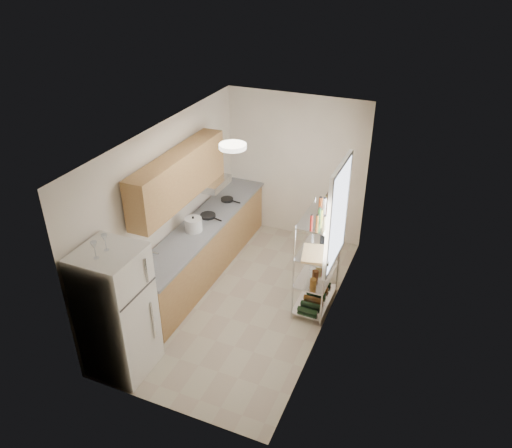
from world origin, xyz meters
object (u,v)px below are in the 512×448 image
at_px(frying_pan_large, 208,216).
at_px(refrigerator, 117,312).
at_px(cutting_board, 316,254).
at_px(espresso_machine, 327,228).
at_px(rice_cooker, 193,225).

bearing_deg(frying_pan_large, refrigerator, -73.87).
height_order(cutting_board, espresso_machine, espresso_machine).
bearing_deg(cutting_board, rice_cooker, 177.19).
relative_size(rice_cooker, espresso_machine, 0.97).
xyz_separation_m(frying_pan_large, espresso_machine, (1.96, -0.03, 0.22)).
distance_m(refrigerator, espresso_machine, 3.11).
height_order(rice_cooker, espresso_machine, espresso_machine).
bearing_deg(espresso_machine, frying_pan_large, 172.35).
relative_size(rice_cooker, cutting_board, 0.55).
height_order(frying_pan_large, espresso_machine, espresso_machine).
xyz_separation_m(refrigerator, espresso_machine, (1.90, 2.44, 0.28)).
relative_size(frying_pan_large, espresso_machine, 0.92).
relative_size(refrigerator, espresso_machine, 6.43).
height_order(refrigerator, rice_cooker, refrigerator).
xyz_separation_m(refrigerator, cutting_board, (1.90, 1.91, 0.16)).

